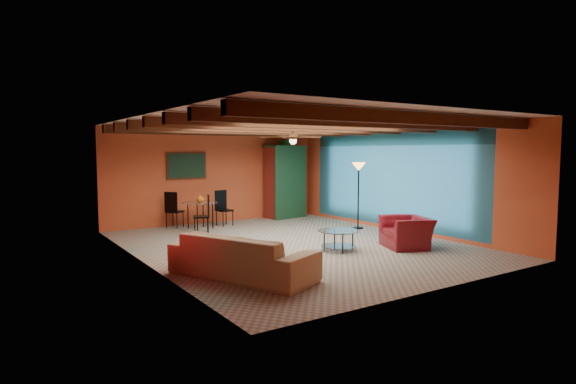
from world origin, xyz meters
TOP-DOWN VIEW (x-y plane):
  - room at (0.00, 0.11)m, footprint 6.52×8.01m
  - sofa at (-2.20, -1.80)m, footprint 1.89×2.64m
  - armchair at (1.85, -1.60)m, footprint 1.20×1.27m
  - coffee_table at (0.43, -1.05)m, footprint 1.11×1.11m
  - dining_table at (-0.88, 3.10)m, footprint 2.16×2.16m
  - armoire at (2.20, 3.70)m, footprint 1.32×0.79m
  - floor_lamp at (2.65, 0.84)m, footprint 0.45×0.45m
  - ceiling_fan at (0.00, 0.00)m, footprint 1.50×1.50m
  - painting at (-0.90, 3.96)m, footprint 1.05×0.03m
  - potted_plant at (2.20, 3.70)m, footprint 0.53×0.47m
  - vase at (-0.88, 3.10)m, footprint 0.22×0.22m

SIDE VIEW (x-z plane):
  - coffee_table at x=0.43m, z-range 0.00..0.44m
  - armchair at x=1.85m, z-range 0.00..0.66m
  - sofa at x=-2.20m, z-range 0.00..0.72m
  - dining_table at x=-0.88m, z-range 0.00..0.98m
  - floor_lamp at x=2.65m, z-range 0.00..1.77m
  - armoire at x=2.20m, z-range 0.00..2.17m
  - vase at x=-0.88m, z-range 0.98..1.19m
  - painting at x=-0.90m, z-range 1.32..1.97m
  - ceiling_fan at x=0.00m, z-range 2.14..2.58m
  - room at x=0.00m, z-range 1.01..3.72m
  - potted_plant at x=2.20m, z-range 2.17..2.69m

